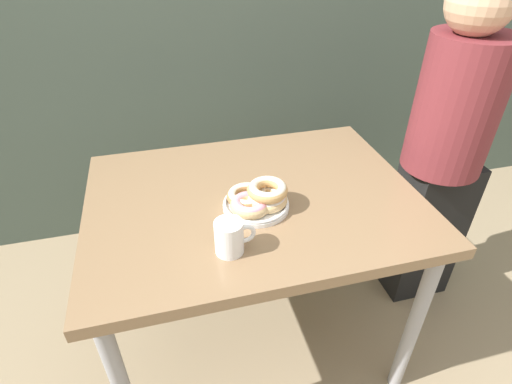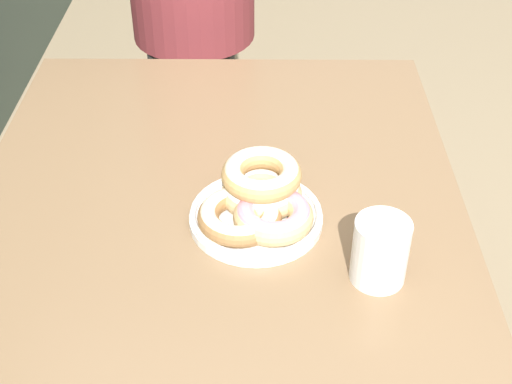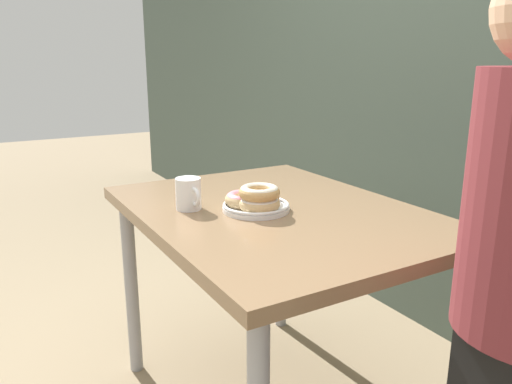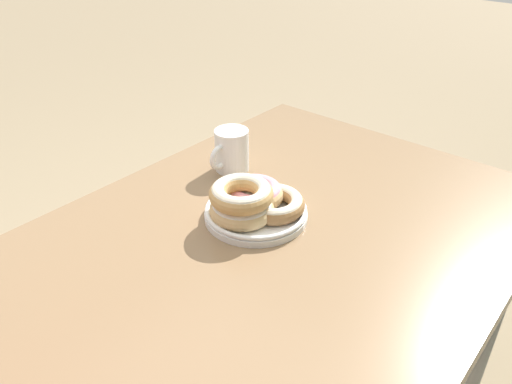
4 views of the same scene
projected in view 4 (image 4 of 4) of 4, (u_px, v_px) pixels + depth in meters
dining_table at (278, 264)px, 1.02m from camera, size 1.09×0.81×0.75m
donut_plate at (253, 202)px, 1.00m from camera, size 0.24×0.22×0.09m
coffee_mug at (231, 150)px, 1.17m from camera, size 0.12×0.08×0.10m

